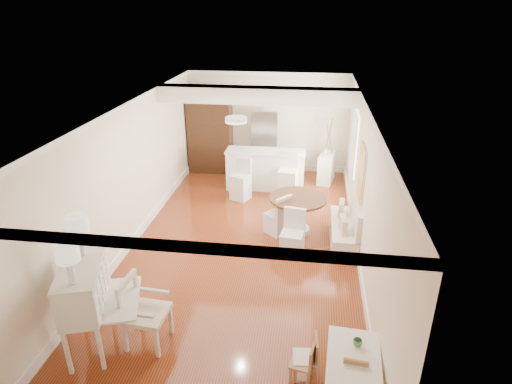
% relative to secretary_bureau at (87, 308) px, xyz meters
% --- Properties ---
extents(room, '(9.00, 9.04, 2.82)m').
position_rel_secretary_bureau_xyz_m(room, '(1.74, 3.25, 1.32)').
color(room, brown).
rests_on(room, ground).
extents(secretary_bureau, '(1.31, 1.32, 1.33)m').
position_rel_secretary_bureau_xyz_m(secretary_bureau, '(0.00, 0.00, 0.00)').
color(secretary_bureau, silver).
rests_on(secretary_bureau, ground).
extents(gustavian_armchair, '(0.66, 0.66, 1.06)m').
position_rel_secretary_bureau_xyz_m(gustavian_armchair, '(0.77, 0.18, -0.13)').
color(gustavian_armchair, beige).
rests_on(gustavian_armchair, ground).
extents(kids_table, '(0.73, 1.13, 0.54)m').
position_rel_secretary_bureau_xyz_m(kids_table, '(3.60, -0.32, -0.39)').
color(kids_table, white).
rests_on(kids_table, ground).
extents(kids_chair_a, '(0.35, 0.35, 0.62)m').
position_rel_secretary_bureau_xyz_m(kids_chair_a, '(2.98, -0.22, -0.35)').
color(kids_chair_a, '#AF7D4F').
rests_on(kids_chair_a, ground).
extents(kids_chair_b, '(0.33, 0.33, 0.64)m').
position_rel_secretary_bureau_xyz_m(kids_chair_b, '(3.01, -0.14, -0.34)').
color(kids_chair_b, '#AA7A4D').
rests_on(kids_chair_b, ground).
extents(banquette, '(0.52, 1.60, 0.98)m').
position_rel_secretary_bureau_xyz_m(banquette, '(3.69, 3.42, -0.17)').
color(banquette, silver).
rests_on(banquette, ground).
extents(dining_table, '(1.25, 1.25, 0.82)m').
position_rel_secretary_bureau_xyz_m(dining_table, '(2.74, 3.72, -0.25)').
color(dining_table, '#4E2E19').
rests_on(dining_table, ground).
extents(slip_chair_near, '(0.49, 0.50, 0.90)m').
position_rel_secretary_bureau_xyz_m(slip_chair_near, '(2.68, 2.87, -0.21)').
color(slip_chair_near, silver).
rests_on(slip_chair_near, ground).
extents(slip_chair_far, '(0.61, 0.61, 0.89)m').
position_rel_secretary_bureau_xyz_m(slip_chair_far, '(2.32, 3.65, -0.22)').
color(slip_chair_far, silver).
rests_on(slip_chair_far, ground).
extents(breakfast_counter, '(2.05, 0.65, 1.03)m').
position_rel_secretary_bureau_xyz_m(breakfast_counter, '(1.80, 6.02, -0.15)').
color(breakfast_counter, white).
rests_on(breakfast_counter, ground).
extents(bar_stool_left, '(0.53, 0.53, 1.03)m').
position_rel_secretary_bureau_xyz_m(bar_stool_left, '(1.27, 5.25, -0.15)').
color(bar_stool_left, silver).
rests_on(bar_stool_left, ground).
extents(bar_stool_right, '(0.50, 0.50, 1.14)m').
position_rel_secretary_bureau_xyz_m(bar_stool_right, '(2.41, 5.54, -0.09)').
color(bar_stool_right, white).
rests_on(bar_stool_right, ground).
extents(pantry_cabinet, '(1.20, 0.60, 2.30)m').
position_rel_secretary_bureau_xyz_m(pantry_cabinet, '(0.10, 7.10, 0.49)').
color(pantry_cabinet, '#381E11').
rests_on(pantry_cabinet, ground).
extents(fridge, '(0.75, 0.65, 1.80)m').
position_rel_secretary_bureau_xyz_m(fridge, '(2.00, 7.07, 0.24)').
color(fridge, silver).
rests_on(fridge, ground).
extents(sideboard, '(0.51, 0.88, 0.79)m').
position_rel_secretary_bureau_xyz_m(sideboard, '(3.40, 6.70, -0.27)').
color(sideboard, silver).
rests_on(sideboard, ground).
extents(pencil_cup, '(0.15, 0.15, 0.09)m').
position_rel_secretary_bureau_xyz_m(pencil_cup, '(3.66, -0.08, -0.07)').
color(pencil_cup, '#518A59').
rests_on(pencil_cup, kids_table).
extents(branch_vase, '(0.21, 0.21, 0.17)m').
position_rel_secretary_bureau_xyz_m(branch_vase, '(3.35, 6.71, 0.21)').
color(branch_vase, silver).
rests_on(branch_vase, sideboard).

